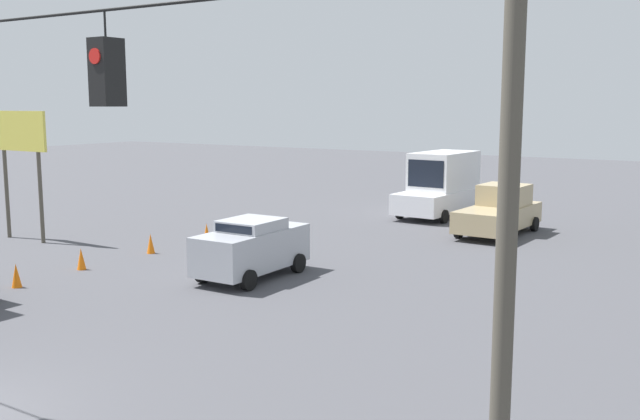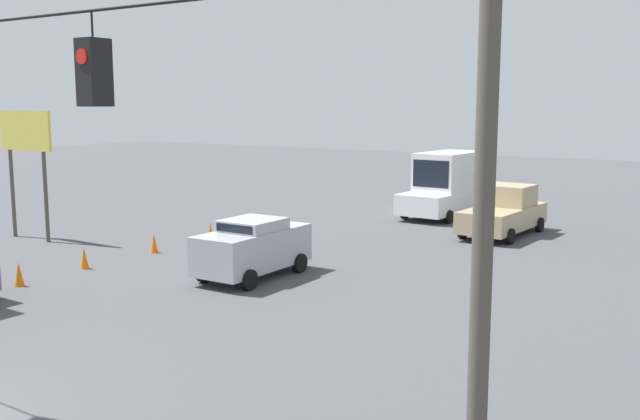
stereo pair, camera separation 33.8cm
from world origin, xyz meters
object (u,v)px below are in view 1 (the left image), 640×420
(traffic_cone_third, at_px, (81,259))
(traffic_cone_second, at_px, (16,276))
(traffic_cone_fourth, at_px, (151,244))
(roadside_billboard, at_px, (20,146))
(box_truck_white_withflow_deep, at_px, (442,185))
(pickup_truck_tan_oncoming_deep, at_px, (500,212))
(traffic_cone_fifth, at_px, (207,232))
(sedan_silver_withflow_mid, at_px, (252,247))
(traffic_cone_farthest, at_px, (252,222))

(traffic_cone_third, bearing_deg, traffic_cone_second, 95.78)
(traffic_cone_fourth, relative_size, roadside_billboard, 0.14)
(box_truck_white_withflow_deep, distance_m, traffic_cone_second, 21.24)
(pickup_truck_tan_oncoming_deep, xyz_separation_m, traffic_cone_fifth, (9.56, 8.10, -0.60))
(box_truck_white_withflow_deep, xyz_separation_m, roadside_billboard, (11.91, 15.55, 2.32))
(roadside_billboard, bearing_deg, traffic_cone_third, 159.85)
(pickup_truck_tan_oncoming_deep, height_order, traffic_cone_fifth, pickup_truck_tan_oncoming_deep)
(sedan_silver_withflow_mid, relative_size, traffic_cone_farthest, 5.65)
(sedan_silver_withflow_mid, distance_m, traffic_cone_third, 6.06)
(traffic_cone_second, xyz_separation_m, traffic_cone_fourth, (0.25, -5.85, 0.00))
(traffic_cone_third, relative_size, traffic_cone_fifth, 1.00)
(sedan_silver_withflow_mid, bearing_deg, pickup_truck_tan_oncoming_deep, -109.35)
(traffic_cone_second, height_order, roadside_billboard, roadside_billboard)
(traffic_cone_second, relative_size, traffic_cone_third, 1.00)
(traffic_cone_fourth, bearing_deg, traffic_cone_farthest, -92.16)
(traffic_cone_fifth, relative_size, roadside_billboard, 0.14)
(sedan_silver_withflow_mid, height_order, traffic_cone_fourth, sedan_silver_withflow_mid)
(box_truck_white_withflow_deep, bearing_deg, roadside_billboard, 52.55)
(traffic_cone_second, height_order, traffic_cone_farthest, same)
(traffic_cone_farthest, height_order, roadside_billboard, roadside_billboard)
(traffic_cone_second, bearing_deg, box_truck_white_withflow_deep, -104.54)
(traffic_cone_third, bearing_deg, sedan_silver_withflow_mid, -158.13)
(traffic_cone_second, xyz_separation_m, traffic_cone_fifth, (0.04, -8.77, 0.00))
(box_truck_white_withflow_deep, bearing_deg, traffic_cone_third, 72.62)
(box_truck_white_withflow_deep, xyz_separation_m, traffic_cone_third, (5.59, 17.86, -1.19))
(traffic_cone_fifth, height_order, traffic_cone_farthest, same)
(traffic_cone_fifth, distance_m, roadside_billboard, 8.34)
(sedan_silver_withflow_mid, xyz_separation_m, traffic_cone_second, (5.32, 4.90, -0.63))
(pickup_truck_tan_oncoming_deep, distance_m, traffic_cone_fifth, 12.55)
(box_truck_white_withflow_deep, bearing_deg, sedan_silver_withflow_mid, 89.99)
(sedan_silver_withflow_mid, xyz_separation_m, roadside_billboard, (11.90, -0.07, 2.89))
(pickup_truck_tan_oncoming_deep, height_order, traffic_cone_fourth, pickup_truck_tan_oncoming_deep)
(pickup_truck_tan_oncoming_deep, distance_m, traffic_cone_fourth, 14.74)
(roadside_billboard, bearing_deg, box_truck_white_withflow_deep, -127.45)
(traffic_cone_fourth, xyz_separation_m, roadside_billboard, (6.33, 0.88, 3.51))
(box_truck_white_withflow_deep, relative_size, traffic_cone_farthest, 8.63)
(traffic_cone_second, distance_m, roadside_billboard, 8.97)
(traffic_cone_fourth, xyz_separation_m, traffic_cone_fifth, (-0.21, -2.92, 0.00))
(sedan_silver_withflow_mid, bearing_deg, traffic_cone_fifth, -35.79)
(pickup_truck_tan_oncoming_deep, bearing_deg, traffic_cone_farthest, 28.12)
(sedan_silver_withflow_mid, height_order, traffic_cone_second, sedan_silver_withflow_mid)
(traffic_cone_farthest, bearing_deg, traffic_cone_fifth, 89.76)
(traffic_cone_farthest, bearing_deg, traffic_cone_second, 90.13)
(sedan_silver_withflow_mid, xyz_separation_m, traffic_cone_fifth, (5.36, -3.87, -0.63))
(pickup_truck_tan_oncoming_deep, bearing_deg, traffic_cone_fifth, 40.27)
(traffic_cone_second, relative_size, traffic_cone_fifth, 1.00)
(sedan_silver_withflow_mid, distance_m, traffic_cone_farthest, 8.72)
(traffic_cone_third, xyz_separation_m, traffic_cone_fifth, (-0.23, -6.11, 0.00))
(traffic_cone_second, bearing_deg, traffic_cone_third, -84.22)
(traffic_cone_third, distance_m, roadside_billboard, 7.59)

